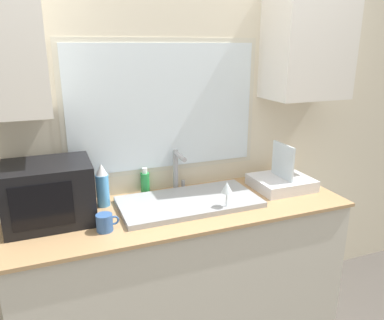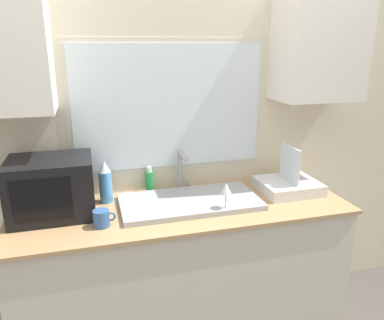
# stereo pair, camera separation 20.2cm
# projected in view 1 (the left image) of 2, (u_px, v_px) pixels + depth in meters

# --- Properties ---
(countertop) EXTENTS (1.89, 0.65, 0.90)m
(countertop) POSITION_uv_depth(u_px,v_px,m) (183.00, 275.00, 2.25)
(countertop) COLOR beige
(countertop) RESTS_ON ground_plane
(wall_back) EXTENTS (6.00, 0.38, 2.60)m
(wall_back) POSITION_uv_depth(u_px,v_px,m) (165.00, 112.00, 2.24)
(wall_back) COLOR beige
(wall_back) RESTS_ON ground_plane
(sink_basin) EXTENTS (0.79, 0.40, 0.03)m
(sink_basin) POSITION_uv_depth(u_px,v_px,m) (189.00, 202.00, 2.14)
(sink_basin) COLOR #9EA0A5
(sink_basin) RESTS_ON countertop
(faucet) EXTENTS (0.08, 0.18, 0.26)m
(faucet) POSITION_uv_depth(u_px,v_px,m) (177.00, 168.00, 2.29)
(faucet) COLOR #99999E
(faucet) RESTS_ON countertop
(microwave) EXTENTS (0.43, 0.34, 0.31)m
(microwave) POSITION_uv_depth(u_px,v_px,m) (49.00, 193.00, 1.90)
(microwave) COLOR black
(microwave) RESTS_ON countertop
(dish_rack) EXTENTS (0.35, 0.31, 0.29)m
(dish_rack) POSITION_uv_depth(u_px,v_px,m) (281.00, 181.00, 2.38)
(dish_rack) COLOR silver
(dish_rack) RESTS_ON countertop
(spray_bottle) EXTENTS (0.07, 0.07, 0.25)m
(spray_bottle) POSITION_uv_depth(u_px,v_px,m) (102.00, 186.00, 2.10)
(spray_bottle) COLOR #4C99D8
(spray_bottle) RESTS_ON countertop
(soap_bottle) EXTENTS (0.05, 0.05, 0.16)m
(soap_bottle) POSITION_uv_depth(u_px,v_px,m) (145.00, 182.00, 2.28)
(soap_bottle) COLOR #268C3F
(soap_bottle) RESTS_ON countertop
(mug_near_sink) EXTENTS (0.11, 0.08, 0.09)m
(mug_near_sink) POSITION_uv_depth(u_px,v_px,m) (105.00, 223.00, 1.83)
(mug_near_sink) COLOR #335999
(mug_near_sink) RESTS_ON countertop
(wine_glass) EXTENTS (0.06, 0.06, 0.17)m
(wine_glass) POSITION_uv_depth(u_px,v_px,m) (227.00, 189.00, 2.02)
(wine_glass) COLOR silver
(wine_glass) RESTS_ON countertop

